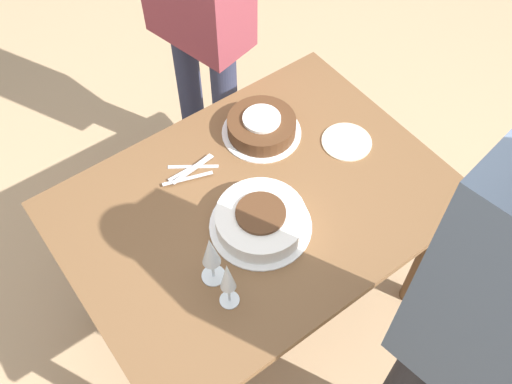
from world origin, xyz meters
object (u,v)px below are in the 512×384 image
cake_center_white (261,220)px  person_watching (501,338)px  cake_front_chocolate (262,126)px  wine_glass_far (211,253)px  wine_glass_near (228,278)px

cake_center_white → person_watching: size_ratio=0.19×
cake_front_chocolate → wine_glass_far: size_ratio=1.34×
person_watching → wine_glass_far: bearing=19.8°
cake_center_white → person_watching: 0.76m
cake_front_chocolate → person_watching: 1.05m
wine_glass_near → wine_glass_far: 0.09m
person_watching → wine_glass_near: bearing=24.2°
cake_center_white → wine_glass_far: wine_glass_far is taller
cake_front_chocolate → person_watching: (0.10, 1.01, 0.27)m
wine_glass_near → person_watching: (-0.36, 0.55, 0.16)m
cake_front_chocolate → wine_glass_far: (0.45, 0.37, 0.10)m
wine_glass_near → wine_glass_far: wine_glass_near is taller
wine_glass_far → person_watching: bearing=118.6°
cake_center_white → wine_glass_near: bearing=33.8°
cake_front_chocolate → wine_glass_near: size_ratio=1.33×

